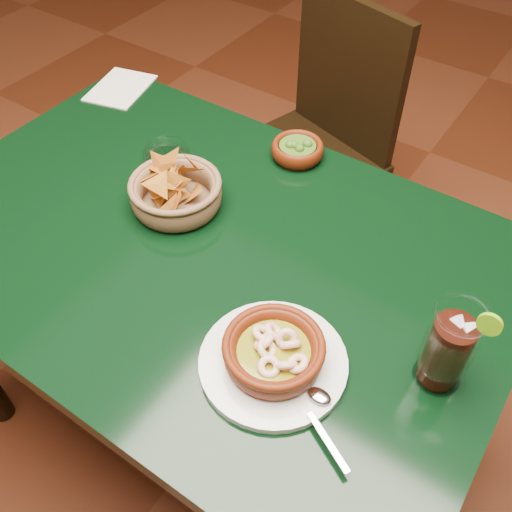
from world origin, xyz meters
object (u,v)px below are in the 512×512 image
Objects in this scene: shrimp_plate at (274,354)px; chip_basket at (176,192)px; dining_chair at (314,144)px; dining_table at (206,274)px; cola_drink at (448,348)px.

shrimp_plate is 1.40× the size of chip_basket.
chip_basket is at bearing -86.95° from dining_chair.
dining_table is 0.53m from cola_drink.
shrimp_plate is at bearing -29.12° from chip_basket.
shrimp_plate is 0.43m from chip_basket.
dining_chair is 4.89× the size of cola_drink.
chip_basket is (-0.11, 0.05, 0.13)m from dining_table.
dining_table is at bearing 149.70° from shrimp_plate.
shrimp_plate is 1.66× the size of cola_drink.
chip_basket reaches higher than shrimp_plate.
dining_table is 0.34m from shrimp_plate.
dining_chair is at bearing 93.05° from chip_basket.
shrimp_plate is at bearing -150.28° from cola_drink.
cola_drink is (0.64, -0.73, 0.33)m from dining_chair.
dining_chair is 1.02m from cola_drink.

